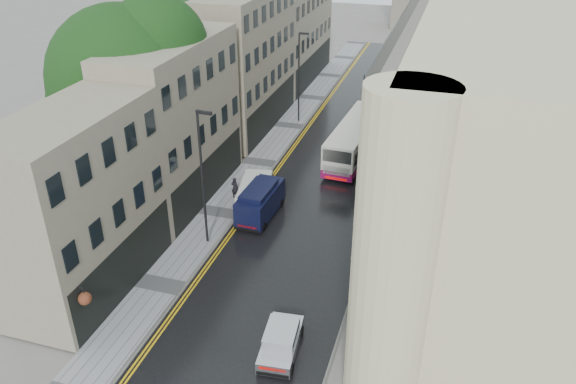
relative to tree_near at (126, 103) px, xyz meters
The scene contains 15 objects.
road 16.14m from the tree_near, 30.96° to the left, with size 9.00×85.00×0.02m, color black.
left_sidewalk 12.16m from the tree_near, 48.44° to the left, with size 2.70×85.00×0.12m, color gray.
right_sidewalk 20.59m from the tree_near, 22.73° to the left, with size 1.80×85.00×0.12m, color slate.
old_shop_row 10.50m from the tree_near, 73.04° to the left, with size 4.50×56.00×12.00m, color gray, non-canonical shape.
modern_block 23.58m from the tree_near, 14.74° to the left, with size 8.00×40.00×14.00m, color beige, non-canonical shape.
tree_near is the anchor object (origin of this frame).
tree_far 13.02m from the tree_near, 88.68° to the left, with size 9.24×9.24×12.46m, color black, non-canonical shape.
cream_bus 15.77m from the tree_near, 33.59° to the left, with size 2.43×10.69×2.92m, color beige, non-canonical shape.
white_lorry 23.26m from the tree_near, 52.23° to the left, with size 2.30×7.68×4.03m, color white, non-canonical shape.
silver_hatchback 20.25m from the tree_near, 43.63° to the right, with size 1.58×3.62×1.36m, color #B4B3B9, non-canonical shape.
white_van 10.18m from the tree_near, ahead, with size 1.91×4.45×2.01m, color silver, non-canonical shape.
navy_van 10.45m from the tree_near, 12.72° to the right, with size 1.87×4.67×2.38m, color black, non-canonical shape.
pedestrian 9.30m from the tree_near, 11.05° to the left, with size 0.58×0.38×1.60m, color black.
lamp_post_near 8.87m from the tree_near, 30.56° to the right, with size 0.97×0.22×8.62m, color black, non-canonical shape.
lamp_post_far 18.80m from the tree_near, 67.56° to the left, with size 0.93×0.21×8.23m, color black, non-canonical shape.
Camera 1 is at (8.17, -10.98, 19.57)m, focal length 35.00 mm.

